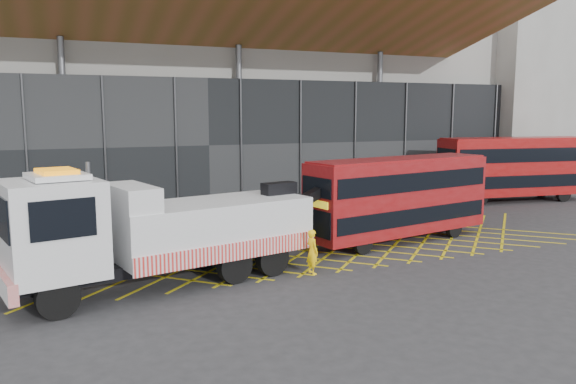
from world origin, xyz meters
name	(u,v)px	position (x,y,z in m)	size (l,w,h in m)	color
ground_plane	(236,258)	(0.00, 0.00, 0.00)	(120.00, 120.00, 0.00)	#2C2C2F
road_markings	(338,247)	(4.80, 0.00, 0.01)	(26.36, 7.16, 0.01)	gold
construction_building	(180,69)	(1.92, 18.40, 8.98)	(55.00, 23.97, 18.00)	gray
east_building	(530,65)	(32.00, 16.00, 10.00)	(15.00, 12.00, 20.00)	gray
recovery_truck	(158,229)	(-3.58, -2.57, 2.01)	(12.50, 5.15, 4.35)	black
bus_towed	(399,195)	(7.96, 0.01, 2.16)	(9.82, 3.99, 3.90)	maroon
bus_second	(515,166)	(21.95, 6.96, 2.39)	(10.80, 3.84, 4.30)	maroon
worker	(312,252)	(1.95, -3.28, 0.84)	(0.61, 0.40, 1.68)	yellow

